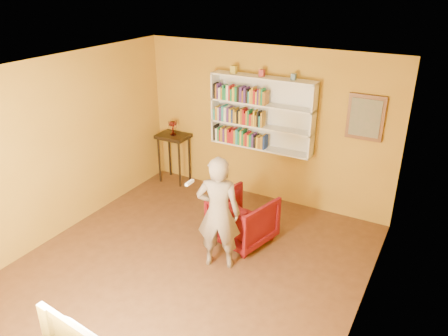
{
  "coord_description": "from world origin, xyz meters",
  "views": [
    {
      "loc": [
        2.81,
        -4.06,
        3.74
      ],
      "look_at": [
        0.16,
        0.75,
        1.27
      ],
      "focal_mm": 35.0,
      "sensor_mm": 36.0,
      "label": 1
    }
  ],
  "objects": [
    {
      "name": "ornament_left",
      "position": [
        -0.53,
        2.35,
        2.28
      ],
      "size": [
        0.09,
        0.09,
        0.12
      ],
      "primitive_type": "cube",
      "color": "gold",
      "rests_on": "bookshelf"
    },
    {
      "name": "game_remote",
      "position": [
        0.08,
        0.01,
        1.34
      ],
      "size": [
        0.04,
        0.15,
        0.04
      ],
      "primitive_type": "cube",
      "color": "white",
      "rests_on": "person"
    },
    {
      "name": "framed_painting",
      "position": [
        1.65,
        2.46,
        1.75
      ],
      "size": [
        0.55,
        0.05,
        0.7
      ],
      "color": "brown",
      "rests_on": "room_shell"
    },
    {
      "name": "books_row_middle",
      "position": [
        -0.41,
        2.3,
        1.51
      ],
      "size": [
        0.92,
        0.19,
        0.27
      ],
      "color": "teal",
      "rests_on": "bookshelf"
    },
    {
      "name": "books_row_lower",
      "position": [
        -0.38,
        2.3,
        1.13
      ],
      "size": [
        0.98,
        0.19,
        0.27
      ],
      "color": "black",
      "rests_on": "bookshelf"
    },
    {
      "name": "bookshelf",
      "position": [
        0.0,
        2.41,
        1.59
      ],
      "size": [
        1.8,
        0.29,
        1.23
      ],
      "color": "white",
      "rests_on": "room_shell"
    },
    {
      "name": "ornament_right",
      "position": [
        0.51,
        2.35,
        2.26
      ],
      "size": [
        0.07,
        0.07,
        0.1
      ],
      "primitive_type": "cube",
      "color": "slate",
      "rests_on": "bookshelf"
    },
    {
      "name": "room_shell",
      "position": [
        0.0,
        0.0,
        1.02
      ],
      "size": [
        5.3,
        5.8,
        2.88
      ],
      "color": "#4D2E19",
      "rests_on": "ground"
    },
    {
      "name": "ruby_lustre",
      "position": [
        -1.75,
        2.25,
        1.14
      ],
      "size": [
        0.17,
        0.17,
        0.26
      ],
      "color": "maroon",
      "rests_on": "console_table"
    },
    {
      "name": "ornament_centre",
      "position": [
        -0.02,
        2.35,
        2.27
      ],
      "size": [
        0.08,
        0.08,
        0.11
      ],
      "primitive_type": "cube",
      "color": "#A63740",
      "rests_on": "bookshelf"
    },
    {
      "name": "console_table",
      "position": [
        -1.75,
        2.25,
        0.79
      ],
      "size": [
        0.58,
        0.45,
        0.95
      ],
      "color": "black",
      "rests_on": "ground"
    },
    {
      "name": "books_row_upper",
      "position": [
        -0.38,
        2.3,
        1.89
      ],
      "size": [
        0.96,
        0.19,
        0.27
      ],
      "color": "black",
      "rests_on": "bookshelf"
    },
    {
      "name": "person",
      "position": [
        0.32,
        0.32,
        0.81
      ],
      "size": [
        0.69,
        0.56,
        1.63
      ],
      "primitive_type": "imported",
      "rotation": [
        0.0,
        0.0,
        3.48
      ],
      "color": "#796A59",
      "rests_on": "ground"
    },
    {
      "name": "armchair",
      "position": [
        0.34,
        1.02,
        0.38
      ],
      "size": [
        0.99,
        1.01,
        0.76
      ],
      "primitive_type": "imported",
      "rotation": [
        0.0,
        0.0,
        2.89
      ],
      "color": "#4D050D",
      "rests_on": "ground"
    }
  ]
}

